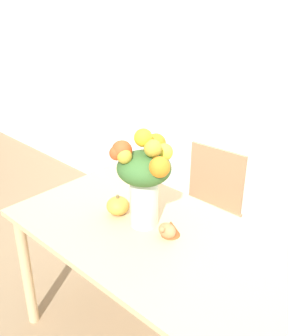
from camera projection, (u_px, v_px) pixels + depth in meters
wall_back at (286, 73)px, 2.36m from camera, size 8.00×0.06×2.70m
dining_table at (155, 252)px, 1.90m from camera, size 1.45×0.81×0.77m
flower_vase at (144, 175)px, 1.81m from camera, size 0.29×0.28×0.49m
pumpkin at (118, 206)px, 1.99m from camera, size 0.12×0.12×0.11m
turkey_figurine at (169, 229)px, 1.82m from camera, size 0.09×0.12×0.07m
dining_chair_near_window at (204, 212)px, 2.60m from camera, size 0.45×0.45×0.88m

